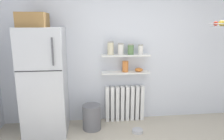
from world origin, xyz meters
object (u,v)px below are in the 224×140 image
vase (126,66)px  refrigerator (44,79)px  storage_jar_3 (141,49)px  shelf_bowl (139,70)px  storage_jar_0 (111,48)px  pet_food_bowl (138,131)px  storage_jar_1 (121,49)px  hanging_fruit_basket (220,24)px  trash_bin (92,117)px  storage_jar_2 (131,49)px  radiator (125,103)px

vase → refrigerator: bearing=-170.7°
storage_jar_3 → shelf_bowl: storage_jar_3 is taller
storage_jar_0 → pet_food_bowl: size_ratio=1.26×
storage_jar_1 → hanging_fruit_basket: 1.63m
vase → pet_food_bowl: (0.14, -0.46, -1.02)m
refrigerator → pet_food_bowl: refrigerator is taller
trash_bin → hanging_fruit_basket: bearing=-5.5°
refrigerator → storage_jar_2: size_ratio=10.51×
storage_jar_3 → trash_bin: storage_jar_3 is taller
storage_jar_1 → trash_bin: storage_jar_1 is taller
storage_jar_0 → storage_jar_1: bearing=-0.0°
storage_jar_1 → storage_jar_3: (0.36, 0.00, -0.01)m
radiator → storage_jar_1: 1.03m
radiator → shelf_bowl: bearing=-6.9°
storage_jar_3 → refrigerator: bearing=-172.2°
refrigerator → storage_jar_2: bearing=8.8°
storage_jar_0 → storage_jar_2: bearing=0.0°
hanging_fruit_basket → vase: bearing=162.9°
vase → shelf_bowl: vase is taller
vase → storage_jar_0: bearing=-180.0°
storage_jar_2 → radiator: bearing=161.3°
radiator → storage_jar_1: storage_jar_1 is taller
refrigerator → trash_bin: bearing=-1.2°
storage_jar_2 → trash_bin: storage_jar_2 is taller
shelf_bowl → hanging_fruit_basket: (1.18, -0.44, 0.80)m
storage_jar_1 → hanging_fruit_basket: size_ratio=0.60×
radiator → storage_jar_0: 1.08m
storage_jar_0 → storage_jar_2: size_ratio=1.25×
shelf_bowl → pet_food_bowl: (-0.11, -0.46, -0.95)m
storage_jar_3 → shelf_bowl: (-0.02, 0.00, -0.37)m
pet_food_bowl → vase: bearing=106.8°
vase → storage_jar_1: bearing=-180.0°
storage_jar_0 → storage_jar_3: 0.53m
storage_jar_2 → pet_food_bowl: bearing=-83.7°
storage_jar_1 → shelf_bowl: bearing=0.0°
storage_jar_0 → trash_bin: (-0.35, -0.24, -1.16)m
refrigerator → trash_bin: 1.03m
storage_jar_2 → shelf_bowl: bearing=0.0°
refrigerator → storage_jar_2: 1.54m
vase → pet_food_bowl: 1.12m
storage_jar_1 → vase: bearing=0.0°
vase → pet_food_bowl: vase is taller
shelf_bowl → trash_bin: size_ratio=0.33×
storage_jar_2 → shelf_bowl: storage_jar_2 is taller
storage_jar_1 → shelf_bowl: size_ratio=1.39×
vase → shelf_bowl: bearing=0.0°
refrigerator → vase: (1.37, 0.23, 0.13)m
refrigerator → storage_jar_0: size_ratio=8.41×
storage_jar_1 → storage_jar_2: size_ratio=1.08×
storage_jar_2 → trash_bin: 1.36m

